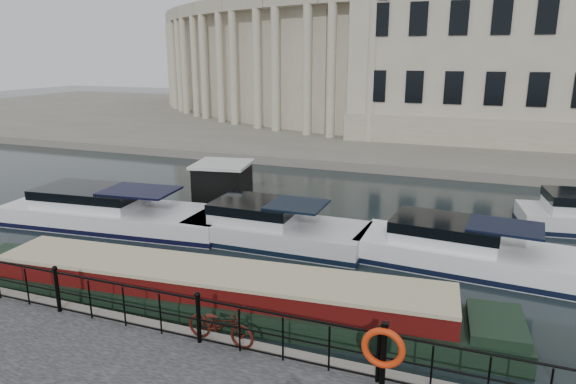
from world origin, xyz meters
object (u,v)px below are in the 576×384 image
object	(u,v)px
narrowboat	(214,298)
harbour_hut	(223,188)
bicycle	(221,325)
life_ring_post	(383,349)

from	to	relation	value
narrowboat	harbour_hut	size ratio (longest dim) A/B	4.31
bicycle	harbour_hut	world-z (taller)	harbour_hut
bicycle	harbour_hut	size ratio (longest dim) A/B	0.45
life_ring_post	harbour_hut	bearing A→B (deg)	129.79
life_ring_post	harbour_hut	size ratio (longest dim) A/B	0.37
bicycle	narrowboat	distance (m)	2.67
narrowboat	life_ring_post	bearing A→B (deg)	-31.67
bicycle	harbour_hut	bearing A→B (deg)	31.66
harbour_hut	narrowboat	bearing A→B (deg)	-73.83
life_ring_post	narrowboat	bearing A→B (deg)	153.16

